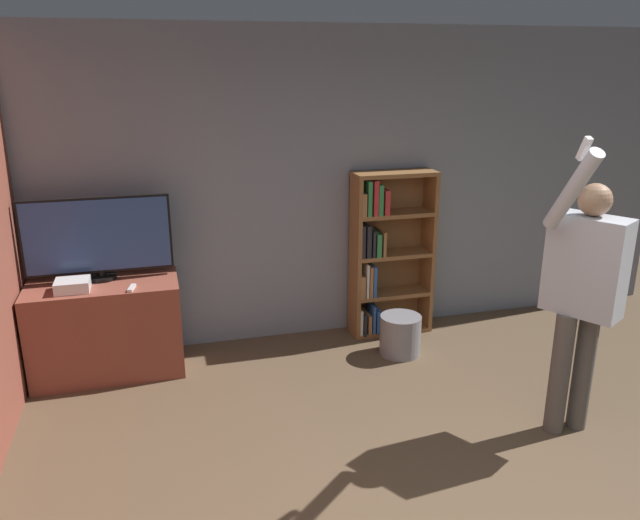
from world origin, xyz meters
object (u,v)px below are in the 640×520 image
object	(u,v)px
television	(98,237)
waste_bin	(400,335)
person	(584,286)
game_console	(72,285)
bookshelf	(384,253)

from	to	relation	value
television	waste_bin	world-z (taller)	television
person	television	bearing A→B (deg)	-151.32
game_console	television	bearing A→B (deg)	48.09
bookshelf	waste_bin	distance (m)	0.76
game_console	bookshelf	size ratio (longest dim) A/B	0.17
game_console	waste_bin	bearing A→B (deg)	-4.58
television	game_console	distance (m)	0.42
game_console	waste_bin	size ratio (longest dim) A/B	0.71
game_console	bookshelf	world-z (taller)	bookshelf
television	person	size ratio (longest dim) A/B	0.56
television	game_console	bearing A→B (deg)	-131.91
bookshelf	waste_bin	xyz separation A→B (m)	(-0.02, -0.49, -0.58)
bookshelf	person	size ratio (longest dim) A/B	0.74
game_console	person	bearing A→B (deg)	-26.06
person	waste_bin	world-z (taller)	person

